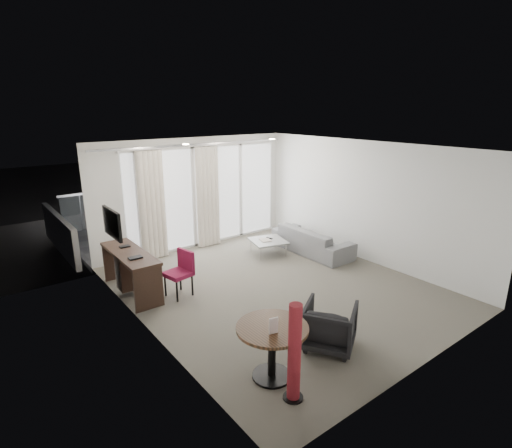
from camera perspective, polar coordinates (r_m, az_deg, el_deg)
floor at (r=7.63m, az=2.76°, el=-8.97°), size 5.00×6.00×0.00m
ceiling at (r=6.93m, az=3.06°, el=10.85°), size 5.00×6.00×0.00m
wall_left at (r=5.95m, az=-15.90°, el=-3.58°), size 0.00×6.00×2.60m
wall_right at (r=8.94m, az=15.28°, el=3.11°), size 0.00×6.00×2.60m
wall_front at (r=5.37m, az=24.12°, el=-6.60°), size 5.00×0.00×2.60m
window_panel at (r=9.74m, az=-7.13°, el=4.03°), size 4.00×0.02×2.38m
window_frame at (r=9.73m, az=-7.09°, el=4.01°), size 4.10×0.06×2.44m
curtain_left at (r=8.97m, az=-14.61°, el=2.54°), size 0.60×0.20×2.38m
curtain_right at (r=9.58m, az=-6.89°, el=3.82°), size 0.60×0.20×2.38m
curtain_track at (r=9.26m, az=-8.51°, el=11.17°), size 4.80×0.04×0.04m
downlight_a at (r=7.76m, az=-10.00°, el=11.15°), size 0.12×0.12×0.02m
downlight_b at (r=8.92m, az=2.29°, el=12.04°), size 0.12×0.12×0.02m
desk at (r=7.60m, az=-17.39°, el=-6.64°), size 0.52×1.67×0.78m
tv at (r=7.26m, az=-19.88°, el=0.08°), size 0.05×0.80×0.50m
desk_chair at (r=7.26m, az=-11.06°, el=-7.06°), size 0.52×0.50×0.83m
round_table at (r=5.18m, az=2.30°, el=-17.80°), size 1.09×1.09×0.71m
menu_card at (r=4.86m, az=2.51°, el=-15.23°), size 0.11×0.04×0.20m
red_lamp at (r=4.74m, az=5.51°, el=-17.87°), size 0.27×0.27×1.21m
tub_armchair at (r=5.85m, az=10.46°, el=-14.10°), size 0.97×0.96×0.65m
coffee_table at (r=9.19m, az=1.74°, el=-3.32°), size 0.92×0.92×0.34m
remote at (r=9.24m, az=1.91°, el=-1.95°), size 0.10×0.17×0.02m
magazine at (r=9.12m, az=1.34°, el=-2.19°), size 0.29×0.33×0.02m
sofa at (r=9.35m, az=8.01°, el=-2.29°), size 0.79×2.02×0.59m
terrace_slab at (r=11.35m, az=-10.78°, el=-0.93°), size 5.60×3.00×0.12m
rattan_chair_a at (r=11.56m, az=-7.68°, el=2.13°), size 0.74×0.74×0.89m
rattan_chair_b at (r=11.90m, az=-2.68°, el=2.74°), size 0.72×0.72×0.91m
rattan_table at (r=11.71m, az=-3.20°, el=1.35°), size 0.58×0.58×0.46m
balustrade at (r=12.49m, az=-13.93°, el=3.12°), size 5.50×0.06×1.05m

